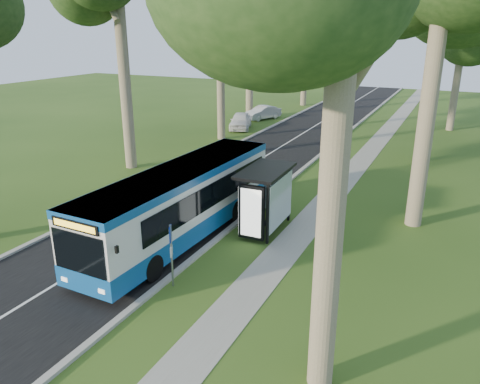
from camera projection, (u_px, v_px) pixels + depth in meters
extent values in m
plane|color=#2C4A17|center=(212.00, 244.00, 20.02)|extent=(120.00, 120.00, 0.00)
cube|color=black|center=(239.00, 172.00, 29.95)|extent=(7.00, 100.00, 0.02)
cube|color=#9E9B93|center=(291.00, 179.00, 28.51)|extent=(0.25, 100.00, 0.12)
cube|color=#9E9B93|center=(192.00, 165.00, 31.36)|extent=(0.25, 100.00, 0.12)
cube|color=white|center=(239.00, 172.00, 29.95)|extent=(0.12, 100.00, 0.00)
cube|color=gray|center=(340.00, 186.00, 27.31)|extent=(1.50, 100.00, 0.02)
cube|color=white|center=(182.00, 200.00, 20.12)|extent=(2.87, 11.86, 2.80)
cube|color=#104C95|center=(183.00, 222.00, 20.45)|extent=(2.90, 11.89, 0.79)
cube|color=#104C95|center=(181.00, 173.00, 19.70)|extent=(2.90, 11.89, 0.31)
cube|color=black|center=(83.00, 255.00, 15.04)|extent=(2.21, 0.13, 1.42)
cube|color=yellow|center=(79.00, 227.00, 14.69)|extent=(1.77, 0.08, 0.22)
cube|color=black|center=(89.00, 291.00, 15.56)|extent=(2.36, 0.20, 0.29)
cylinder|color=black|center=(108.00, 256.00, 17.88)|extent=(0.31, 1.03, 1.02)
cylinder|color=black|center=(156.00, 268.00, 16.98)|extent=(0.31, 1.03, 1.02)
cylinder|color=black|center=(201.00, 199.00, 23.90)|extent=(0.31, 1.03, 1.02)
cylinder|color=black|center=(240.00, 205.00, 23.00)|extent=(0.31, 1.03, 1.02)
cylinder|color=gray|center=(172.00, 256.00, 16.42)|extent=(0.08, 0.08, 2.38)
cube|color=#0D2999|center=(170.00, 234.00, 16.13)|extent=(0.17, 0.32, 0.59)
cylinder|color=yellow|center=(169.00, 230.00, 16.10)|extent=(0.10, 0.20, 0.21)
cube|color=white|center=(171.00, 251.00, 16.36)|extent=(0.16, 0.28, 0.38)
cube|color=black|center=(267.00, 214.00, 19.65)|extent=(0.11, 0.11, 2.74)
cube|color=black|center=(290.00, 194.00, 22.04)|extent=(0.11, 0.11, 2.74)
cube|color=black|center=(265.00, 171.00, 20.64)|extent=(1.86, 3.37, 0.13)
cube|color=silver|center=(281.00, 201.00, 20.77)|extent=(0.09, 2.79, 2.19)
cube|color=black|center=(251.00, 212.00, 19.82)|extent=(1.15, 0.20, 2.41)
cube|color=white|center=(250.00, 213.00, 19.74)|extent=(0.93, 0.04, 2.13)
cube|color=black|center=(274.00, 218.00, 21.56)|extent=(0.45, 1.98, 0.07)
cylinder|color=black|center=(271.00, 202.00, 23.54)|extent=(0.53, 0.53, 0.96)
cylinder|color=black|center=(271.00, 192.00, 23.37)|extent=(0.57, 0.57, 0.05)
imported|color=white|center=(240.00, 121.00, 42.61)|extent=(3.01, 4.63, 1.47)
imported|color=#AFB2B7|center=(262.00, 113.00, 47.01)|extent=(2.96, 4.30, 1.34)
cylinder|color=#7A6B56|center=(124.00, 68.00, 28.98)|extent=(0.72, 0.72, 12.73)
cylinder|color=#7A6B56|center=(221.00, 80.00, 37.40)|extent=(0.63, 0.63, 9.59)
ellipsoid|color=#203F18|center=(220.00, 12.00, 35.72)|extent=(5.20, 5.20, 6.58)
cylinder|color=#7A6B56|center=(250.00, 52.00, 46.16)|extent=(0.73, 0.73, 12.97)
cylinder|color=#7A6B56|center=(305.00, 56.00, 53.92)|extent=(0.68, 0.68, 11.36)
ellipsoid|color=#203F18|center=(308.00, 0.00, 51.92)|extent=(5.20, 5.20, 7.79)
cylinder|color=#7A6B56|center=(332.00, 196.00, 10.55)|extent=(0.66, 0.66, 10.36)
cylinder|color=#7A6B56|center=(432.00, 82.00, 19.89)|extent=(0.74, 0.74, 13.19)
cylinder|color=#7A6B56|center=(433.00, 76.00, 30.65)|extent=(0.69, 0.69, 11.58)
cylinder|color=#7A6B56|center=(457.00, 75.00, 40.69)|extent=(0.64, 0.64, 9.64)
ellipsoid|color=#203F18|center=(467.00, 13.00, 39.00)|extent=(5.20, 5.20, 6.61)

